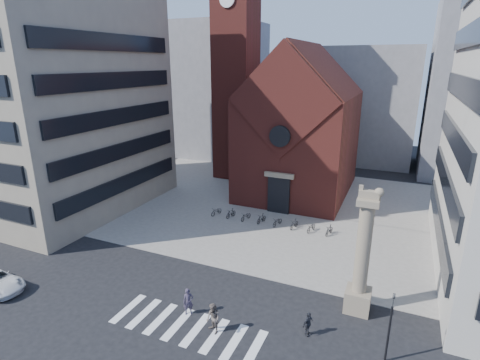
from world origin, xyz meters
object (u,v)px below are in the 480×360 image
at_px(pedestrian_0, 188,302).
at_px(pedestrian_1, 213,319).
at_px(traffic_light, 390,326).
at_px(pedestrian_2, 308,324).
at_px(lion_column, 362,264).
at_px(scooter_0, 216,211).

height_order(pedestrian_0, pedestrian_1, pedestrian_1).
distance_m(traffic_light, pedestrian_1, 9.95).
bearing_deg(pedestrian_2, traffic_light, -71.97).
bearing_deg(pedestrian_0, pedestrian_2, -25.34).
relative_size(lion_column, pedestrian_2, 5.54).
bearing_deg(scooter_0, pedestrian_0, -55.25).
relative_size(pedestrian_0, pedestrian_2, 1.17).
distance_m(pedestrian_0, pedestrian_1, 2.47).
distance_m(traffic_light, pedestrian_0, 12.11).
distance_m(pedestrian_1, scooter_0, 18.23).
bearing_deg(traffic_light, pedestrian_1, -169.81).
distance_m(traffic_light, pedestrian_2, 4.69).
bearing_deg(pedestrian_0, lion_column, -8.26).
xyz_separation_m(pedestrian_1, scooter_0, (-8.13, 16.31, -0.51)).
xyz_separation_m(traffic_light, pedestrian_1, (-9.71, -1.75, -1.31)).
xyz_separation_m(traffic_light, pedestrian_0, (-12.01, -0.84, -1.37)).
bearing_deg(pedestrian_0, scooter_0, 76.73).
bearing_deg(pedestrian_1, pedestrian_2, 53.26).
relative_size(pedestrian_0, scooter_0, 1.14).
distance_m(lion_column, pedestrian_0, 11.41).
bearing_deg(pedestrian_2, pedestrian_1, 133.57).
distance_m(pedestrian_2, scooter_0, 19.57).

